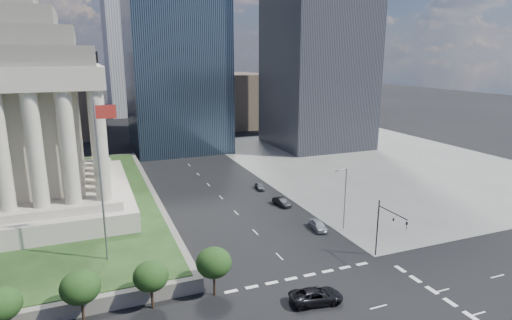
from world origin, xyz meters
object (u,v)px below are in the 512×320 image
street_lamp_north (344,195)px  parked_sedan_mid (282,202)px  war_memorial (7,91)px  traffic_signal_ne (387,224)px  parked_sedan_near (318,225)px  parked_sedan_far (260,186)px  flagpole (101,173)px  pickup_truck (316,296)px

street_lamp_north → parked_sedan_mid: 15.01m
war_memorial → traffic_signal_ne: bearing=-36.4°
street_lamp_north → traffic_signal_ne: bearing=-94.2°
war_memorial → street_lamp_north: 54.92m
war_memorial → parked_sedan_near: 52.92m
traffic_signal_ne → parked_sedan_far: (-3.50, 35.36, -4.60)m
parked_sedan_mid → parked_sedan_near: bearing=-97.2°
flagpole → parked_sedan_near: bearing=3.9°
traffic_signal_ne → parked_sedan_near: bearing=103.3°
traffic_signal_ne → street_lamp_north: bearing=85.8°
pickup_truck → parked_sedan_near: 20.71m
war_memorial → traffic_signal_ne: size_ratio=4.88×
parked_sedan_mid → parked_sedan_far: bearing=80.2°
parked_sedan_far → flagpole: bearing=-132.5°
parked_sedan_mid → parked_sedan_far: size_ratio=1.13×
street_lamp_north → parked_sedan_near: bearing=163.3°
street_lamp_north → parked_sedan_mid: bearing=107.8°
war_memorial → parked_sedan_mid: bearing=-12.5°
street_lamp_north → parked_sedan_mid: street_lamp_north is taller
flagpole → pickup_truck: 28.88m
parked_sedan_far → pickup_truck: bearing=-95.3°
flagpole → parked_sedan_near: (31.38, 2.14, -12.34)m
war_memorial → traffic_signal_ne: (46.50, -34.30, -16.15)m
traffic_signal_ne → parked_sedan_mid: traffic_signal_ne is taller
street_lamp_north → pickup_truck: (-14.27, -16.72, -4.83)m
war_memorial → pickup_truck: war_memorial is taller
war_memorial → street_lamp_north: size_ratio=3.90×
flagpole → parked_sedan_mid: size_ratio=4.67×
parked_sedan_mid → parked_sedan_far: parked_sedan_mid is taller
traffic_signal_ne → street_lamp_north: size_ratio=0.80×
flagpole → pickup_truck: bearing=-37.0°
traffic_signal_ne → parked_sedan_near: traffic_signal_ne is taller
war_memorial → flagpole: bearing=-63.1°
traffic_signal_ne → parked_sedan_mid: bearing=98.0°
street_lamp_north → war_memorial: bearing=154.1°
war_memorial → pickup_truck: 55.62m
war_memorial → parked_sedan_near: bearing=-26.7°
war_memorial → traffic_signal_ne: war_memorial is taller
traffic_signal_ne → parked_sedan_far: size_ratio=2.10×
street_lamp_north → flagpole: bearing=-178.4°
flagpole → traffic_signal_ne: bearing=-16.7°
pickup_truck → war_memorial: bearing=48.9°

